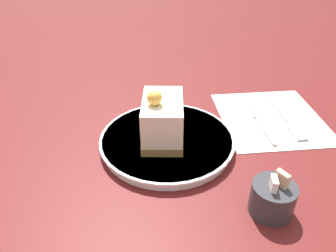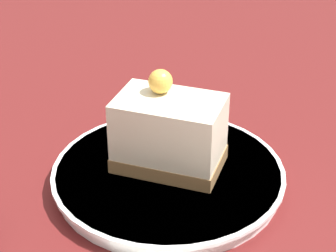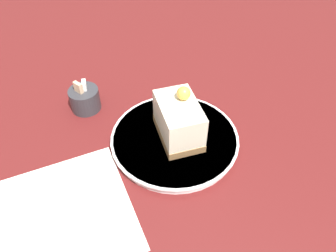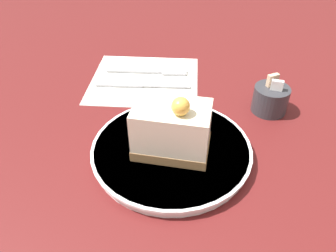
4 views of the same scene
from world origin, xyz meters
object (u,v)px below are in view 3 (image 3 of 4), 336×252
at_px(cake_slice, 179,120).
at_px(fork, 46,211).
at_px(knife, 86,215).
at_px(sugar_bowl, 85,99).
at_px(plate, 175,139).

height_order(cake_slice, fork, cake_slice).
relative_size(knife, sugar_bowl, 2.72).
xyz_separation_m(plate, knife, (-0.20, -0.05, -0.01)).
height_order(knife, sugar_bowl, sugar_bowl).
distance_m(knife, sugar_bowl, 0.26).
bearing_deg(knife, plate, 23.74).
distance_m(cake_slice, sugar_bowl, 0.22).
xyz_separation_m(cake_slice, fork, (-0.26, -0.01, -0.05)).
distance_m(plate, sugar_bowl, 0.21).
bearing_deg(plate, sugar_bowl, 117.77).
distance_m(plate, knife, 0.21).
height_order(plate, fork, plate).
relative_size(fork, sugar_bowl, 2.47).
distance_m(cake_slice, fork, 0.27).
height_order(cake_slice, knife, cake_slice).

